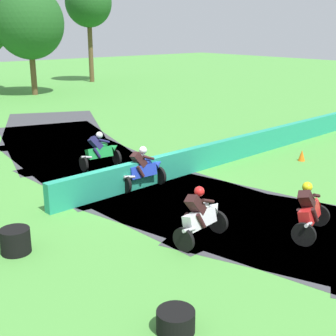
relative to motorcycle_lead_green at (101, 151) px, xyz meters
name	(u,v)px	position (x,y,z in m)	size (l,w,h in m)	color
ground_plane	(142,186)	(-0.16, -2.80, -0.64)	(120.00, 120.00, 0.00)	#4C933D
track_asphalt	(168,178)	(1.07, -2.72, -0.63)	(10.69, 31.68, 0.01)	#3D3D42
safety_barrier	(250,144)	(5.69, -2.45, -0.19)	(0.30, 18.77, 0.90)	#239375
motorcycle_lead_green	(101,151)	(0.00, 0.00, 0.00)	(1.70, 0.87, 1.43)	black
motorcycle_chase_blue	(144,168)	(-0.15, -2.92, 0.02)	(1.69, 0.74, 1.43)	black
motorcycle_trailing_white	(201,215)	(-1.45, -7.03, 0.02)	(1.67, 0.94, 1.43)	black
motorcycle_fourth_red	(310,210)	(0.94, -8.54, 0.01)	(1.68, 1.17, 1.43)	black
tire_stack_far	(15,241)	(-5.30, -4.75, -0.34)	(0.70, 0.70, 0.60)	black
tire_stack_extra_a	(176,321)	(-4.34, -9.43, -0.44)	(0.69, 0.69, 0.40)	black
traffic_cone	(302,155)	(6.63, -4.36, -0.42)	(0.28, 0.28, 0.44)	orange
tree_far_right	(29,23)	(6.52, 20.28, 4.77)	(5.19, 5.19, 8.15)	brown
tree_mid_rise	(88,3)	(14.66, 25.27, 6.61)	(4.31, 4.31, 9.56)	brown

